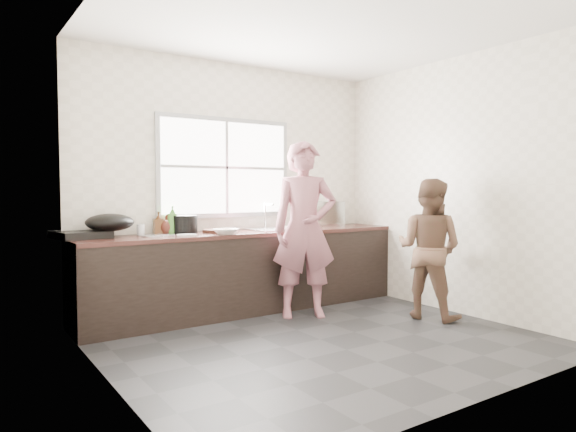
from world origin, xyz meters
TOP-DOWN VIEW (x-y plane):
  - floor at (0.00, 0.00)m, footprint 3.60×3.20m
  - ceiling at (0.00, 0.00)m, footprint 3.60×3.20m
  - wall_back at (0.00, 1.60)m, footprint 3.60×0.01m
  - wall_left at (-1.80, 0.00)m, footprint 0.01×3.20m
  - wall_right at (1.80, 0.00)m, footprint 0.01×3.20m
  - wall_front at (0.00, -1.60)m, footprint 3.60×0.01m
  - cabinet at (0.00, 1.29)m, footprint 3.60×0.62m
  - countertop at (0.00, 1.29)m, footprint 3.60×0.64m
  - sink at (0.35, 1.29)m, footprint 0.55×0.45m
  - faucet at (0.35, 1.49)m, footprint 0.02×0.02m
  - window_frame at (-0.10, 1.59)m, footprint 1.60×0.05m
  - window_glazing at (-0.10, 1.57)m, footprint 1.50×0.01m
  - woman at (0.37, 0.74)m, footprint 0.73×0.62m
  - person_side at (1.39, -0.01)m, footprint 0.73×0.83m
  - cutting_board at (-0.31, 1.33)m, footprint 0.38×0.38m
  - cleaver at (-0.26, 1.21)m, footprint 0.22×0.17m
  - bowl_mince at (-0.36, 1.08)m, footprint 0.30×0.30m
  - bowl_crabs at (0.61, 1.16)m, footprint 0.22×0.22m
  - bowl_held at (0.35, 1.08)m, footprint 0.21×0.21m
  - black_pot at (-0.66, 1.41)m, footprint 0.27×0.27m
  - plate_food at (-0.75, 1.14)m, footprint 0.22×0.22m
  - bottle_green at (-0.78, 1.43)m, footprint 0.13×0.13m
  - bottle_brown_tall at (-0.90, 1.51)m, footprint 0.10×0.11m
  - bottle_brown_short at (-0.82, 1.47)m, footprint 0.15×0.15m
  - glass_jar at (-1.10, 1.48)m, footprint 0.08×0.08m
  - burner at (-1.65, 1.51)m, footprint 0.52×0.52m
  - wok at (-1.42, 1.38)m, footprint 0.58×0.58m
  - dish_rack at (1.23, 1.49)m, footprint 0.46×0.38m
  - pot_lid_left at (-1.03, 1.26)m, footprint 0.30×0.30m
  - pot_lid_right at (-0.93, 1.32)m, footprint 0.28×0.28m

SIDE VIEW (x-z plane):
  - floor at x=0.00m, z-range -0.01..0.00m
  - cabinet at x=0.00m, z-range 0.00..0.82m
  - person_side at x=1.39m, z-range 0.00..1.42m
  - countertop at x=0.00m, z-range 0.82..0.86m
  - woman at x=0.37m, z-range 0.00..1.69m
  - sink at x=0.35m, z-range 0.85..0.88m
  - pot_lid_left at x=-1.03m, z-range 0.86..0.87m
  - pot_lid_right at x=-0.93m, z-range 0.86..0.87m
  - plate_food at x=-0.75m, z-range 0.86..0.88m
  - cutting_board at x=-0.31m, z-range 0.86..0.90m
  - bowl_crabs at x=0.61m, z-range 0.86..0.92m
  - bowl_mince at x=-0.36m, z-range 0.86..0.92m
  - bowl_held at x=0.35m, z-range 0.86..0.92m
  - burner at x=-1.65m, z-range 0.86..0.93m
  - cleaver at x=-0.26m, z-range 0.90..0.91m
  - glass_jar at x=-1.10m, z-range 0.86..0.97m
  - bottle_brown_short at x=-0.82m, z-range 0.86..1.05m
  - black_pot at x=-0.66m, z-range 0.86..1.05m
  - bottle_brown_tall at x=-0.90m, z-range 0.86..1.06m
  - wok at x=-1.42m, z-range 0.92..1.09m
  - bottle_green at x=-0.78m, z-range 0.86..1.15m
  - faucet at x=0.35m, z-range 0.86..1.16m
  - dish_rack at x=1.23m, z-range 0.86..1.16m
  - wall_back at x=0.00m, z-range 0.00..2.70m
  - wall_left at x=-1.80m, z-range 0.00..2.70m
  - wall_right at x=1.80m, z-range 0.00..2.70m
  - wall_front at x=0.00m, z-range 0.00..2.70m
  - window_glazing at x=-0.10m, z-range 1.05..2.05m
  - window_frame at x=-0.10m, z-range 1.00..2.10m
  - ceiling at x=0.00m, z-range 2.70..2.71m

